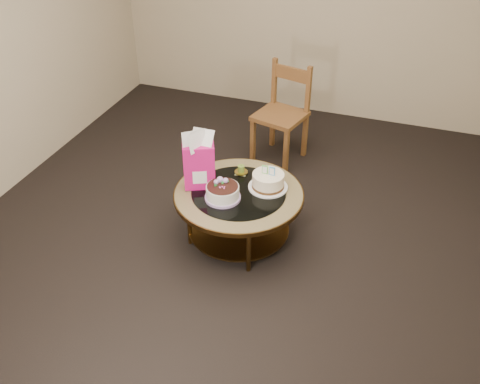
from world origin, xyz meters
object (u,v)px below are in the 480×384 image
(cream_cake, at_px, (268,181))
(dining_chair, at_px, (282,113))
(gift_bag, at_px, (199,160))
(decorated_cake, at_px, (223,193))
(coffee_table, at_px, (239,200))

(cream_cake, bearing_deg, dining_chair, 103.45)
(cream_cake, height_order, gift_bag, gift_bag)
(gift_bag, relative_size, dining_chair, 0.50)
(decorated_cake, height_order, gift_bag, gift_bag)
(decorated_cake, xyz_separation_m, gift_bag, (-0.23, 0.10, 0.18))
(gift_bag, bearing_deg, decorated_cake, -48.63)
(coffee_table, height_order, dining_chair, dining_chair)
(decorated_cake, bearing_deg, gift_bag, 155.96)
(decorated_cake, relative_size, dining_chair, 0.29)
(coffee_table, distance_m, cream_cake, 0.28)
(coffee_table, distance_m, dining_chair, 1.36)
(cream_cake, bearing_deg, coffee_table, -143.77)
(coffee_table, relative_size, dining_chair, 1.07)
(decorated_cake, relative_size, cream_cake, 0.89)
(decorated_cake, bearing_deg, coffee_table, 55.35)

